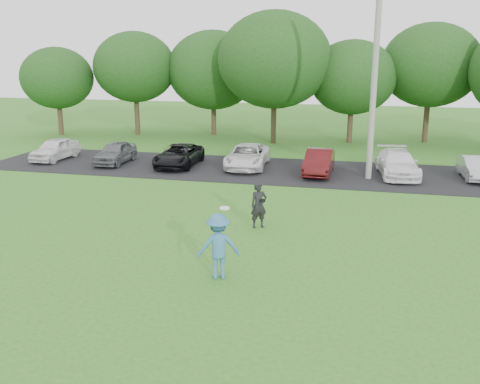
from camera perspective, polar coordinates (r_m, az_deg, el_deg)
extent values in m
plane|color=#287020|center=(15.62, -3.01, -7.81)|extent=(100.00, 100.00, 0.00)
cube|color=black|center=(27.79, 4.56, 2.28)|extent=(32.00, 6.50, 0.03)
cylinder|color=gray|center=(26.05, 14.22, 12.91)|extent=(0.28, 0.28, 10.71)
imported|color=teal|center=(14.48, -2.33, -5.79)|extent=(1.34, 1.08, 1.82)
cylinder|color=white|center=(14.15, -1.65, -1.73)|extent=(0.27, 0.27, 0.04)
imported|color=black|center=(18.61, 2.02, -1.43)|extent=(0.70, 0.63, 1.61)
cube|color=black|center=(18.34, 2.46, -0.91)|extent=(0.17, 0.16, 0.10)
imported|color=white|center=(32.21, -19.12, 4.36)|extent=(1.58, 3.63, 1.22)
imported|color=slate|center=(30.22, -13.16, 4.12)|extent=(1.51, 3.53, 1.19)
imported|color=black|center=(28.93, -6.54, 3.92)|extent=(2.04, 4.21, 1.15)
imported|color=white|center=(28.33, 0.77, 3.84)|extent=(2.28, 4.47, 1.21)
imported|color=#4B1012|center=(27.09, 8.42, 3.19)|extent=(1.35, 3.73, 1.22)
imported|color=white|center=(27.51, 16.44, 2.95)|extent=(2.25, 4.49, 1.25)
imported|color=#AAACB1|center=(28.15, 23.76, 2.35)|extent=(1.30, 3.27, 1.06)
cylinder|color=#38281C|center=(42.06, -18.59, 7.29)|extent=(0.36, 0.36, 2.20)
ellipsoid|color=#214C19|center=(41.82, -18.94, 11.43)|extent=(5.20, 5.20, 4.42)
cylinder|color=#38281C|center=(40.68, -10.91, 7.92)|extent=(0.36, 0.36, 2.70)
ellipsoid|color=#214C19|center=(40.43, -11.16, 12.95)|extent=(5.94, 5.94, 5.05)
cylinder|color=#38281C|center=(40.11, -2.82, 7.71)|extent=(0.36, 0.36, 2.20)
ellipsoid|color=#214C19|center=(39.84, -2.88, 12.86)|extent=(6.68, 6.68, 5.68)
cylinder|color=#38281C|center=(36.25, 3.60, 7.35)|extent=(0.36, 0.36, 2.70)
ellipsoid|color=#214C19|center=(35.96, 3.71, 13.89)|extent=(7.42, 7.42, 6.31)
cylinder|color=#38281C|center=(37.17, 11.65, 6.87)|extent=(0.36, 0.36, 2.20)
ellipsoid|color=#214C19|center=(36.88, 11.91, 11.89)|extent=(5.76, 5.76, 4.90)
cylinder|color=#38281C|center=(38.70, 19.21, 7.03)|extent=(0.36, 0.36, 2.70)
ellipsoid|color=#214C19|center=(38.43, 19.69, 12.63)|extent=(6.50, 6.50, 5.53)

